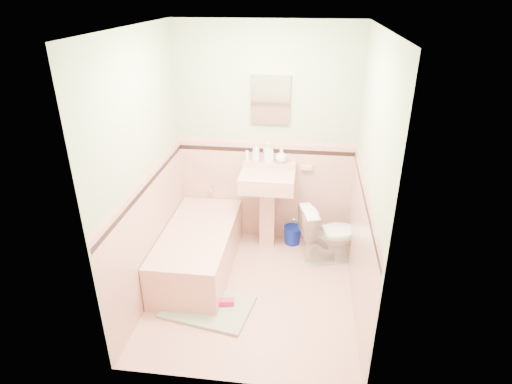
# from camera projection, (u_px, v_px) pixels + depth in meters

# --- Properties ---
(floor) EXTENTS (2.20, 2.20, 0.00)m
(floor) POSITION_uv_depth(u_px,v_px,m) (253.00, 292.00, 4.30)
(floor) COLOR #D89F8D
(floor) RESTS_ON ground
(ceiling) EXTENTS (2.20, 2.20, 0.00)m
(ceiling) POSITION_uv_depth(u_px,v_px,m) (252.00, 28.00, 3.22)
(ceiling) COLOR white
(ceiling) RESTS_ON ground
(wall_back) EXTENTS (2.50, 0.00, 2.50)m
(wall_back) POSITION_uv_depth(u_px,v_px,m) (266.00, 139.00, 4.74)
(wall_back) COLOR beige
(wall_back) RESTS_ON ground
(wall_front) EXTENTS (2.50, 0.00, 2.50)m
(wall_front) POSITION_uv_depth(u_px,v_px,m) (230.00, 246.00, 2.78)
(wall_front) COLOR beige
(wall_front) RESTS_ON ground
(wall_left) EXTENTS (0.00, 2.50, 2.50)m
(wall_left) POSITION_uv_depth(u_px,v_px,m) (144.00, 173.00, 3.87)
(wall_left) COLOR beige
(wall_left) RESTS_ON ground
(wall_right) EXTENTS (0.00, 2.50, 2.50)m
(wall_right) POSITION_uv_depth(u_px,v_px,m) (368.00, 185.00, 3.64)
(wall_right) COLOR beige
(wall_right) RESTS_ON ground
(wainscot_back) EXTENTS (2.00, 0.00, 2.00)m
(wainscot_back) POSITION_uv_depth(u_px,v_px,m) (265.00, 192.00, 5.01)
(wainscot_back) COLOR #DBA493
(wainscot_back) RESTS_ON ground
(wainscot_front) EXTENTS (2.00, 0.00, 2.00)m
(wainscot_front) POSITION_uv_depth(u_px,v_px,m) (233.00, 322.00, 3.07)
(wainscot_front) COLOR #DBA493
(wainscot_front) RESTS_ON ground
(wainscot_left) EXTENTS (0.00, 2.20, 2.20)m
(wainscot_left) POSITION_uv_depth(u_px,v_px,m) (152.00, 234.00, 4.15)
(wainscot_left) COLOR #DBA493
(wainscot_left) RESTS_ON ground
(wainscot_right) EXTENTS (0.00, 2.20, 2.20)m
(wainscot_right) POSITION_uv_depth(u_px,v_px,m) (359.00, 249.00, 3.93)
(wainscot_right) COLOR #DBA493
(wainscot_right) RESTS_ON ground
(accent_back) EXTENTS (2.00, 0.00, 2.00)m
(accent_back) POSITION_uv_depth(u_px,v_px,m) (265.00, 151.00, 4.78)
(accent_back) COLOR black
(accent_back) RESTS_ON ground
(accent_front) EXTENTS (2.00, 0.00, 2.00)m
(accent_front) POSITION_uv_depth(u_px,v_px,m) (231.00, 261.00, 2.85)
(accent_front) COLOR black
(accent_front) RESTS_ON ground
(accent_left) EXTENTS (0.00, 2.20, 2.20)m
(accent_left) POSITION_uv_depth(u_px,v_px,m) (147.00, 186.00, 3.93)
(accent_left) COLOR black
(accent_left) RESTS_ON ground
(accent_right) EXTENTS (0.00, 2.20, 2.20)m
(accent_right) POSITION_uv_depth(u_px,v_px,m) (364.00, 198.00, 3.70)
(accent_right) COLOR black
(accent_right) RESTS_ON ground
(cap_back) EXTENTS (2.00, 0.00, 2.00)m
(cap_back) POSITION_uv_depth(u_px,v_px,m) (265.00, 142.00, 4.74)
(cap_back) COLOR #D8978A
(cap_back) RESTS_ON ground
(cap_front) EXTENTS (2.00, 0.00, 2.00)m
(cap_front) POSITION_uv_depth(u_px,v_px,m) (231.00, 249.00, 2.80)
(cap_front) COLOR #D8978A
(cap_front) RESTS_ON ground
(cap_left) EXTENTS (0.00, 2.20, 2.20)m
(cap_left) POSITION_uv_depth(u_px,v_px,m) (146.00, 176.00, 3.88)
(cap_left) COLOR #D8978A
(cap_left) RESTS_ON ground
(cap_right) EXTENTS (0.00, 2.20, 2.20)m
(cap_right) POSITION_uv_depth(u_px,v_px,m) (366.00, 188.00, 3.66)
(cap_right) COLOR #D8978A
(cap_right) RESTS_ON ground
(bathtub) EXTENTS (0.70, 1.50, 0.45)m
(bathtub) POSITION_uv_depth(u_px,v_px,m) (199.00, 251.00, 4.57)
(bathtub) COLOR tan
(bathtub) RESTS_ON floor
(tub_faucet) EXTENTS (0.04, 0.12, 0.04)m
(tub_faucet) POSITION_uv_depth(u_px,v_px,m) (212.00, 188.00, 5.04)
(tub_faucet) COLOR silver
(tub_faucet) RESTS_ON wall_back
(sink) EXTENTS (0.60, 0.49, 0.94)m
(sink) POSITION_uv_depth(u_px,v_px,m) (267.00, 211.00, 4.86)
(sink) COLOR tan
(sink) RESTS_ON floor
(sink_faucet) EXTENTS (0.02, 0.02, 0.10)m
(sink_faucet) POSITION_uv_depth(u_px,v_px,m) (269.00, 168.00, 4.78)
(sink_faucet) COLOR silver
(sink_faucet) RESTS_ON sink
(medicine_cabinet) EXTENTS (0.42, 0.04, 0.52)m
(medicine_cabinet) POSITION_uv_depth(u_px,v_px,m) (270.00, 100.00, 4.51)
(medicine_cabinet) COLOR white
(medicine_cabinet) RESTS_ON wall_back
(soap_dish) EXTENTS (0.13, 0.07, 0.04)m
(soap_dish) POSITION_uv_depth(u_px,v_px,m) (307.00, 167.00, 4.78)
(soap_dish) COLOR tan
(soap_dish) RESTS_ON wall_back
(soap_bottle_left) EXTENTS (0.09, 0.09, 0.22)m
(soap_bottle_left) POSITION_uv_depth(u_px,v_px,m) (256.00, 152.00, 4.76)
(soap_bottle_left) COLOR #B2B2B2
(soap_bottle_left) RESTS_ON sink
(soap_bottle_mid) EXTENTS (0.12, 0.12, 0.22)m
(soap_bottle_mid) POSITION_uv_depth(u_px,v_px,m) (268.00, 153.00, 4.74)
(soap_bottle_mid) COLOR #B2B2B2
(soap_bottle_mid) RESTS_ON sink
(soap_bottle_right) EXTENTS (0.15, 0.15, 0.16)m
(soap_bottle_right) POSITION_uv_depth(u_px,v_px,m) (281.00, 156.00, 4.74)
(soap_bottle_right) COLOR #B2B2B2
(soap_bottle_right) RESTS_ON sink
(tube) EXTENTS (0.04, 0.04, 0.12)m
(tube) POSITION_uv_depth(u_px,v_px,m) (247.00, 156.00, 4.79)
(tube) COLOR white
(tube) RESTS_ON sink
(toilet) EXTENTS (0.73, 0.54, 0.66)m
(toilet) POSITION_uv_depth(u_px,v_px,m) (330.00, 234.00, 4.67)
(toilet) COLOR white
(toilet) RESTS_ON floor
(bucket) EXTENTS (0.22, 0.22, 0.22)m
(bucket) POSITION_uv_depth(u_px,v_px,m) (292.00, 235.00, 5.08)
(bucket) COLOR #071994
(bucket) RESTS_ON floor
(bath_mat) EXTENTS (0.90, 0.68, 0.03)m
(bath_mat) POSITION_uv_depth(u_px,v_px,m) (208.00, 307.00, 4.07)
(bath_mat) COLOR #90A186
(bath_mat) RESTS_ON floor
(shoe) EXTENTS (0.16, 0.10, 0.06)m
(shoe) POSITION_uv_depth(u_px,v_px,m) (226.00, 302.00, 4.06)
(shoe) COLOR #BF1E59
(shoe) RESTS_ON bath_mat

